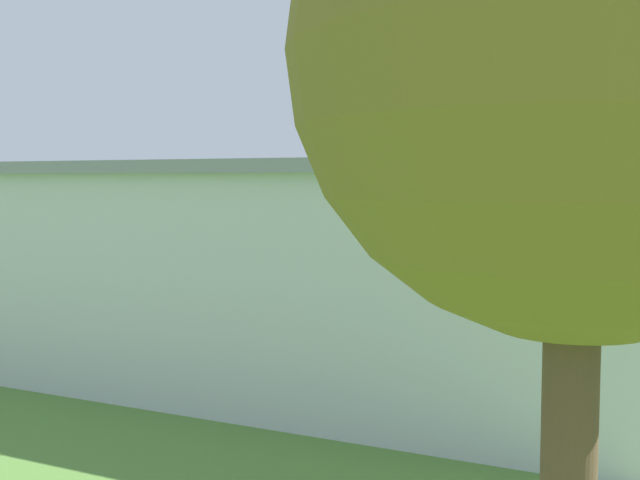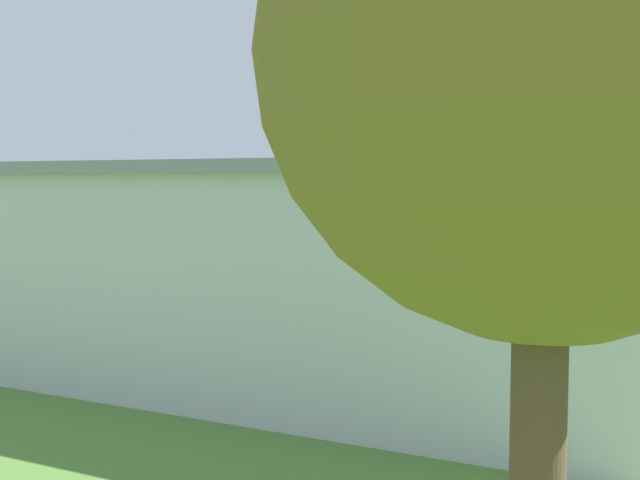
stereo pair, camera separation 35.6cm
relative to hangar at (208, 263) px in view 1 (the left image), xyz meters
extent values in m
plane|color=#568438|center=(1.06, -32.28, -3.38)|extent=(400.00, 400.00, 0.00)
cube|color=silver|center=(0.00, 0.02, -0.18)|extent=(29.66, 12.29, 6.39)
cube|color=gray|center=(0.00, 0.02, 3.18)|extent=(30.28, 12.91, 0.35)
cube|color=#384251|center=(0.21, -5.61, -0.76)|extent=(10.00, 0.54, 5.24)
cylinder|color=silver|center=(9.89, -25.62, 0.04)|extent=(1.14, 6.96, 1.48)
cone|color=black|center=(9.83, -21.84, -0.20)|extent=(0.73, 0.76, 0.76)
cube|color=silver|center=(9.88, -24.81, -0.16)|extent=(7.14, 1.64, 0.22)
cube|color=silver|center=(9.87, -24.30, 1.31)|extent=(7.14, 1.64, 0.22)
cube|color=silver|center=(9.94, -28.69, 1.26)|extent=(0.12, 1.18, 1.37)
cube|color=silver|center=(9.94, -28.76, 0.25)|extent=(2.61, 0.94, 0.14)
cylinder|color=black|center=(10.83, -25.00, -1.26)|extent=(0.15, 0.64, 0.64)
cylinder|color=black|center=(8.93, -25.03, -1.26)|extent=(0.15, 0.64, 0.64)
cylinder|color=#332D28|center=(12.15, -24.52, 0.57)|extent=(0.08, 0.18, 1.50)
cylinder|color=#332D28|center=(7.60, -24.59, 0.57)|extent=(0.08, 0.18, 1.50)
cube|color=gold|center=(15.77, -11.01, -2.68)|extent=(2.06, 4.48, 0.75)
cube|color=#2D3842|center=(15.77, -11.01, -2.00)|extent=(1.71, 2.55, 0.62)
cylinder|color=black|center=(15.01, -9.46, -3.06)|extent=(0.26, 0.65, 0.64)
cylinder|color=black|center=(16.75, -9.59, -3.06)|extent=(0.26, 0.65, 0.64)
cylinder|color=black|center=(14.80, -12.43, -3.06)|extent=(0.26, 0.65, 0.64)
cylinder|color=black|center=(16.54, -12.55, -3.06)|extent=(0.26, 0.65, 0.64)
cube|color=slate|center=(22.59, -11.66, -2.70)|extent=(2.27, 4.31, 0.72)
cube|color=#2D3842|center=(22.59, -11.66, -2.07)|extent=(1.80, 2.49, 0.52)
cylinder|color=black|center=(21.55, -10.41, -3.06)|extent=(0.32, 0.67, 0.64)
cylinder|color=black|center=(21.98, -13.16, -3.06)|extent=(0.32, 0.67, 0.64)
cylinder|color=black|center=(23.63, -12.91, -3.06)|extent=(0.32, 0.67, 0.64)
cylinder|color=#3F3F47|center=(0.63, -16.51, -2.96)|extent=(0.44, 0.44, 0.84)
cylinder|color=#3F3F47|center=(0.63, -16.51, -2.25)|extent=(0.52, 0.52, 0.59)
sphere|color=beige|center=(0.63, -16.51, -1.84)|extent=(0.23, 0.23, 0.23)
sphere|color=olive|center=(-14.94, 14.32, 4.02)|extent=(5.33, 5.33, 5.33)
camera|label=1|loc=(-16.44, 21.92, 2.85)|focal=45.09mm
camera|label=2|loc=(-16.75, 21.74, 2.85)|focal=45.09mm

